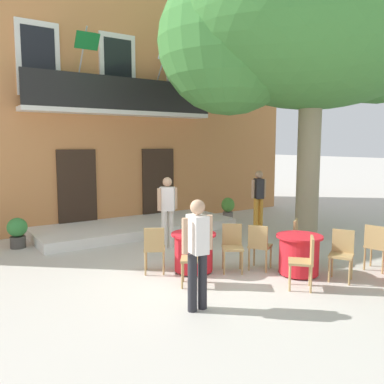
{
  "coord_description": "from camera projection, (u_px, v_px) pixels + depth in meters",
  "views": [
    {
      "loc": [
        -4.09,
        -6.12,
        2.47
      ],
      "look_at": [
        1.2,
        1.84,
        1.3
      ],
      "focal_mm": 37.24,
      "sensor_mm": 36.0,
      "label": 1
    }
  ],
  "objects": [
    {
      "name": "pedestrian_by_tree",
      "position": [
        167.0,
        208.0,
        9.37
      ],
      "size": [
        0.53,
        0.39,
        1.69
      ],
      "color": "silver",
      "rests_on": "ground"
    },
    {
      "name": "cafe_chair_near_tree_0",
      "position": [
        259.0,
        244.0,
        7.73
      ],
      "size": [
        0.55,
        0.55,
        0.91
      ],
      "color": "tan",
      "rests_on": "ground"
    },
    {
      "name": "cafe_chair_front_1",
      "position": [
        197.0,
        256.0,
        6.91
      ],
      "size": [
        0.56,
        0.56,
        0.91
      ],
      "color": "tan",
      "rests_on": "ground"
    },
    {
      "name": "building_facade",
      "position": [
        94.0,
        105.0,
        13.3
      ],
      "size": [
        13.0,
        5.09,
        7.5
      ],
      "color": "#CC844C",
      "rests_on": "ground"
    },
    {
      "name": "cafe_chair_near_tree_1",
      "position": [
        305.0,
        259.0,
        6.73
      ],
      "size": [
        0.57,
        0.57,
        0.91
      ],
      "color": "tan",
      "rests_on": "ground"
    },
    {
      "name": "ground_plane",
      "position": [
        193.0,
        273.0,
        7.61
      ],
      "size": [
        120.0,
        120.0,
        0.0
      ],
      "primitive_type": "plane",
      "color": "beige"
    },
    {
      "name": "cafe_chair_near_tree_3",
      "position": [
        300.0,
        238.0,
        8.19
      ],
      "size": [
        0.55,
        0.55,
        0.91
      ],
      "color": "tan",
      "rests_on": "ground"
    },
    {
      "name": "ground_planter_right",
      "position": [
        228.0,
        208.0,
        12.68
      ],
      "size": [
        0.42,
        0.42,
        0.76
      ],
      "color": "slate",
      "rests_on": "ground"
    },
    {
      "name": "plane_tree",
      "position": [
        308.0,
        29.0,
        9.53
      ],
      "size": [
        6.95,
        6.1,
        7.37
      ],
      "color": "gray",
      "rests_on": "ground"
    },
    {
      "name": "cafe_chair_near_tree_2",
      "position": [
        342.0,
        251.0,
        7.2
      ],
      "size": [
        0.54,
        0.54,
        0.91
      ],
      "color": "tan",
      "rests_on": "ground"
    },
    {
      "name": "ground_planter_left",
      "position": [
        17.0,
        231.0,
        9.42
      ],
      "size": [
        0.46,
        0.46,
        0.72
      ],
      "color": "#47423D",
      "rests_on": "ground"
    },
    {
      "name": "cafe_chair_front_0",
      "position": [
        154.0,
        247.0,
        7.53
      ],
      "size": [
        0.55,
        0.55,
        0.91
      ],
      "color": "tan",
      "rests_on": "ground"
    },
    {
      "name": "cafe_table_front",
      "position": [
        194.0,
        252.0,
        7.67
      ],
      "size": [
        0.86,
        0.86,
        0.76
      ],
      "color": "red",
      "rests_on": "ground"
    },
    {
      "name": "cafe_chair_front_2",
      "position": [
        232.0,
        244.0,
        7.72
      ],
      "size": [
        0.56,
        0.56,
        0.91
      ],
      "color": "tan",
      "rests_on": "ground"
    },
    {
      "name": "pedestrian_mid_plaza",
      "position": [
        259.0,
        196.0,
        11.4
      ],
      "size": [
        0.53,
        0.4,
        1.7
      ],
      "color": "gold",
      "rests_on": "ground"
    },
    {
      "name": "cafe_chair_front_3",
      "position": [
        195.0,
        236.0,
        8.4
      ],
      "size": [
        0.56,
        0.56,
        0.91
      ],
      "color": "tan",
      "rests_on": "ground"
    },
    {
      "name": "cafe_chair_middle_1",
      "position": [
        376.0,
        244.0,
        7.7
      ],
      "size": [
        0.48,
        0.48,
        0.91
      ],
      "color": "tan",
      "rests_on": "ground"
    },
    {
      "name": "pedestrian_near_entrance",
      "position": [
        197.0,
        248.0,
        5.84
      ],
      "size": [
        0.53,
        0.36,
        1.66
      ],
      "color": "#232328",
      "rests_on": "ground"
    },
    {
      "name": "cafe_table_near_tree",
      "position": [
        299.0,
        254.0,
        7.49
      ],
      "size": [
        0.86,
        0.86,
        0.76
      ],
      "color": "red",
      "rests_on": "ground"
    },
    {
      "name": "entrance_step_platform",
      "position": [
        136.0,
        227.0,
        11.21
      ],
      "size": [
        5.52,
        2.16,
        0.25
      ],
      "primitive_type": "cube",
      "color": "silver",
      "rests_on": "ground"
    }
  ]
}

